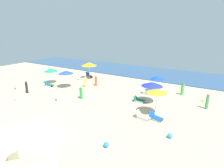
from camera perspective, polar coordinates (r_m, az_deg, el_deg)
ground_plane at (r=15.09m, az=-25.21°, el=-15.59°), size 60.00×60.00×0.00m
ocean at (r=34.23m, az=11.46°, el=3.63°), size 60.00×10.18×0.12m
umbrella_0 at (r=25.09m, az=-14.48°, el=3.70°), size 2.05×2.05×2.44m
umbrella_1 at (r=16.74m, az=14.13°, el=-2.12°), size 1.91×1.91×2.59m
lounge_chair_1_0 at (r=16.63m, az=13.72°, el=-10.24°), size 1.34×0.97×0.67m
lounge_chair_1_1 at (r=16.57m, az=9.64°, el=-10.10°), size 1.45×0.80×0.67m
umbrella_2 at (r=19.49m, az=12.64°, el=-0.01°), size 2.28×2.28×2.40m
lounge_chair_2_0 at (r=20.11m, az=8.59°, el=-5.04°), size 1.28×0.64×0.63m
umbrella_3 at (r=28.93m, az=-7.31°, el=6.33°), size 2.45×2.45×2.74m
lounge_chair_3_0 at (r=30.78m, az=-7.39°, el=2.75°), size 1.57×1.22×0.77m
lounge_chair_3_1 at (r=29.00m, az=-9.55°, el=1.72°), size 1.54×1.00×0.65m
umbrella_4 at (r=22.95m, az=14.25°, el=1.97°), size 1.80×1.80×2.21m
lounge_chair_4_0 at (r=22.55m, az=12.62°, el=-2.84°), size 1.44×0.66×0.68m
lounge_chair_4_1 at (r=22.75m, az=11.04°, el=-2.60°), size 1.40×0.69×0.67m
umbrella_5 at (r=27.88m, az=-18.88°, el=4.30°), size 2.00×2.00×2.32m
lounge_chair_5_0 at (r=26.92m, az=-19.50°, el=-0.19°), size 1.40×0.62×0.64m
beachgoer_0 at (r=25.61m, az=-5.12°, el=0.95°), size 0.47×0.47×1.54m
beachgoer_1 at (r=25.28m, az=-8.46°, el=0.63°), size 0.40×0.40×1.54m
beachgoer_2 at (r=22.78m, az=-28.21°, el=-3.03°), size 0.51×0.51×1.59m
beachgoer_3 at (r=21.03m, az=-9.82°, el=-2.82°), size 0.46×0.46×1.52m
beachgoer_4 at (r=23.61m, az=21.56°, el=-1.58°), size 0.50×0.50×1.55m
beachgoer_5 at (r=25.01m, az=-25.59°, el=-0.91°), size 0.43×0.43×1.62m
beachgoer_6 at (r=20.44m, az=28.10°, el=-5.05°), size 0.45×0.45×1.61m
beachgoer_7 at (r=20.74m, az=-16.94°, el=-3.42°), size 0.39×0.39×1.60m
beach_ball_0 at (r=12.89m, az=-1.85°, el=-18.77°), size 0.38×0.38×0.38m
beach_ball_1 at (r=14.44m, az=18.05°, el=-15.36°), size 0.40×0.40×0.40m
beach_ball_2 at (r=22.50m, az=27.01°, el=-4.73°), size 0.26×0.26×0.26m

